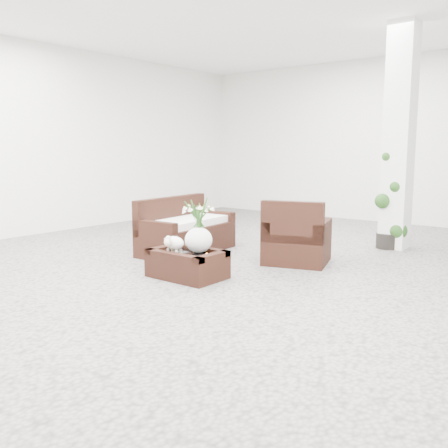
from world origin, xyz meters
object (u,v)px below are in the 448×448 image
Objects in this scene: armchair at (297,231)px; loveseat at (187,225)px; topiary at (390,201)px; coffee_table at (187,265)px.

loveseat is (-1.69, -0.43, -0.03)m from armchair.
armchair reaches higher than loveseat.
armchair is 1.92m from topiary.
loveseat is at bearing 132.62° from coffee_table.
armchair is at bearing -79.50° from loveseat.
topiary is (2.33, 2.21, 0.33)m from loveseat.
coffee_table is 3.63m from topiary.
loveseat is at bearing -136.44° from topiary.
armchair is 1.74m from loveseat.
topiary is (0.64, 1.78, 0.31)m from armchair.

